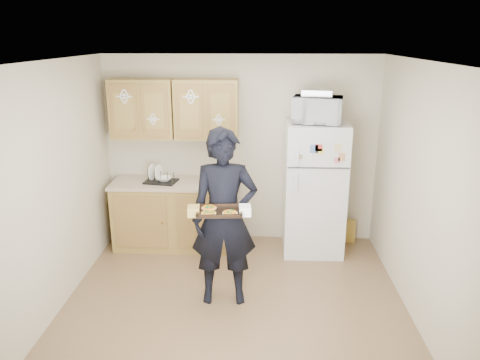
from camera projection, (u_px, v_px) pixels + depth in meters
The scene contains 22 objects.
floor at pixel (234, 306), 4.90m from camera, with size 3.60×3.60×0.00m, color brown.
ceiling at pixel (233, 61), 4.16m from camera, with size 3.60×3.60×0.00m, color white.
wall_back at pixel (241, 150), 6.25m from camera, with size 3.60×0.04×2.50m, color beige.
wall_front at pixel (217, 290), 2.82m from camera, with size 3.60×0.04×2.50m, color beige.
wall_left at pixel (51, 191), 4.61m from camera, with size 0.04×3.60×2.50m, color beige.
wall_right at pixel (422, 196), 4.46m from camera, with size 0.04×3.60×2.50m, color beige.
refrigerator at pixel (314, 188), 5.98m from camera, with size 0.75×0.70×1.70m, color silver.
base_cabinet at pixel (176, 215), 6.22m from camera, with size 1.60×0.60×0.86m, color olive.
countertop at pixel (175, 183), 6.09m from camera, with size 1.64×0.64×0.04m, color #BBAB90.
upper_cab_left at pixel (143, 109), 5.96m from camera, with size 0.80×0.33×0.75m, color olive.
upper_cab_right at pixel (207, 109), 5.92m from camera, with size 0.80×0.33×0.75m, color olive.
cereal_box at pixel (347, 231), 6.39m from camera, with size 0.20×0.07×0.32m, color gold.
person at pixel (224, 218), 4.78m from camera, with size 0.68×0.45×1.86m, color black.
baking_tray at pixel (219, 212), 4.44m from camera, with size 0.43×0.31×0.04m, color black.
pizza_front_left at pixel (209, 213), 4.37m from camera, with size 0.14×0.14×0.02m, color orange.
pizza_front_right at pixel (230, 213), 4.37m from camera, with size 0.14×0.14×0.02m, color orange.
pizza_back_left at pixel (209, 207), 4.50m from camera, with size 0.14×0.14×0.02m, color orange.
microwave at pixel (317, 110), 5.63m from camera, with size 0.59×0.40×0.32m, color silver.
foil_pan at pixel (318, 93), 5.60m from camera, with size 0.36×0.25×0.08m, color #B8B7BF.
dish_rack at pixel (161, 176), 6.04m from camera, with size 0.39×0.30×0.16m, color black.
bowl at pixel (164, 179), 6.05m from camera, with size 0.19×0.19×0.05m, color white.
soap_bottle at pixel (209, 178), 5.92m from camera, with size 0.09×0.09×0.20m, color silver.
Camera 1 is at (0.25, -4.29, 2.72)m, focal length 35.00 mm.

